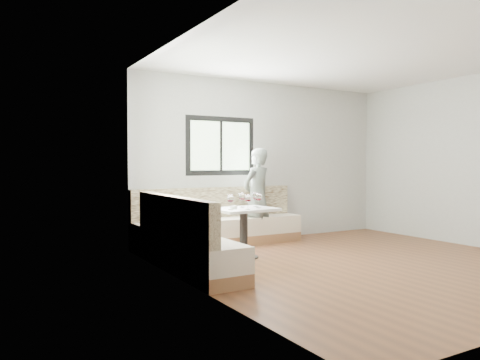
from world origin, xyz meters
The scene contains 10 objects.
room centered at (-0.08, 0.08, 1.41)m, with size 5.01×5.01×2.81m.
banquette centered at (-1.59, 1.63, 0.33)m, with size 2.91×2.80×0.95m.
table centered at (-1.21, 1.19, 0.53)m, with size 0.90×0.71×0.71m.
person centered at (-0.39, 2.15, 0.81)m, with size 0.59×0.39×1.61m, color slate.
olive_ramekin centered at (-1.39, 1.16, 0.73)m, with size 0.10×0.10×0.04m.
wine_glass_a centered at (-1.51, 1.04, 0.86)m, with size 0.10×0.10×0.22m.
wine_glass_b centered at (-1.28, 0.97, 0.86)m, with size 0.10×0.10×0.22m.
wine_glass_c centered at (-1.02, 1.10, 0.86)m, with size 0.10×0.10×0.22m.
wine_glass_d centered at (-1.18, 1.29, 0.86)m, with size 0.10×0.10×0.22m.
wine_glass_e centered at (-0.95, 1.28, 0.86)m, with size 0.10×0.10×0.22m.
Camera 1 is at (-4.60, -4.56, 1.35)m, focal length 35.00 mm.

